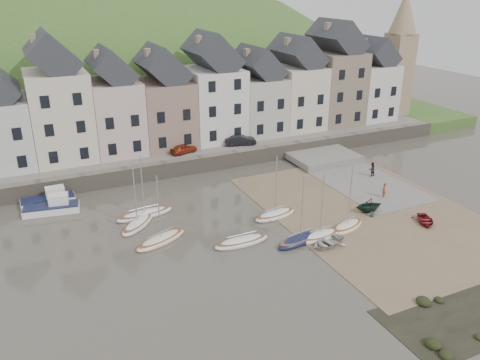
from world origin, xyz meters
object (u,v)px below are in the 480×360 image
rowboat_red (425,220)px  person_dark (372,169)px  person_red (384,190)px  rowboat_green (369,205)px  car_right (240,140)px  rowboat_white (327,242)px  car_left (184,149)px  sailboat_0 (145,214)px

rowboat_red → person_dark: size_ratio=1.69×
person_red → person_dark: person_dark is taller
rowboat_green → person_red: 4.08m
rowboat_green → rowboat_red: size_ratio=0.97×
person_red → car_right: size_ratio=0.40×
rowboat_white → person_red: (10.80, 5.71, 0.50)m
car_left → rowboat_green: bearing=-165.1°
rowboat_green → person_red: bearing=127.4°
sailboat_0 → rowboat_green: 21.29m
sailboat_0 → car_right: size_ratio=1.62×
rowboat_white → car_left: (-4.58, 23.17, 1.77)m
rowboat_red → car_left: bearing=150.4°
rowboat_red → car_right: 24.83m
rowboat_white → person_dark: 17.25m
sailboat_0 → rowboat_red: size_ratio=2.28×
sailboat_0 → car_right: (15.19, 11.29, 1.98)m
rowboat_white → car_left: car_left is taller
rowboat_white → rowboat_red: bearing=73.5°
rowboat_green → rowboat_red: bearing=45.5°
car_left → car_right: 7.40m
person_red → car_right: car_right is taller
person_red → rowboat_white: bearing=-7.9°
rowboat_green → car_right: car_right is taller
rowboat_white → rowboat_green: rowboat_green is taller
rowboat_red → person_dark: (2.98, 11.21, 0.59)m
rowboat_white → car_right: bearing=158.6°
rowboat_red → car_left: 27.99m
rowboat_white → car_left: size_ratio=0.98×
rowboat_red → person_dark: person_dark is taller
rowboat_green → rowboat_red: rowboat_green is taller
rowboat_white → rowboat_red: 10.45m
car_left → person_red: bearing=-155.0°
sailboat_0 → car_right: bearing=36.6°
person_red → person_dark: bearing=-152.9°
person_red → person_dark: (2.62, 5.12, 0.05)m
rowboat_white → rowboat_green: size_ratio=1.19×
rowboat_green → car_left: (-11.85, 19.49, 1.39)m
rowboat_white → person_red: person_red is taller
rowboat_green → person_dark: person_dark is taller
rowboat_green → car_left: bearing=-141.2°
rowboat_red → car_right: (-7.62, 23.55, 1.89)m
rowboat_red → car_left: car_left is taller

